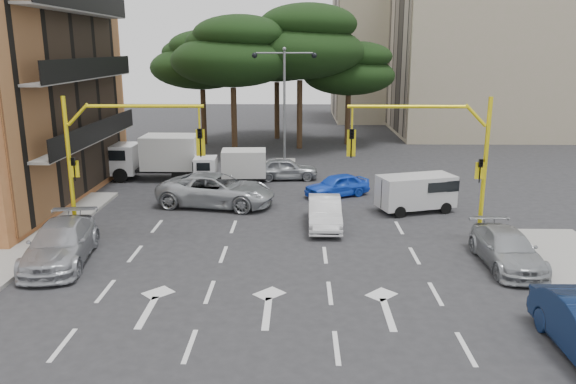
% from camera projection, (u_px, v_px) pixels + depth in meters
% --- Properties ---
extents(ground, '(120.00, 120.00, 0.00)m').
position_uv_depth(ground, '(274.00, 255.00, 22.04)').
color(ground, '#28282B').
rests_on(ground, ground).
extents(median_strip, '(1.40, 6.00, 0.15)m').
position_uv_depth(median_strip, '(285.00, 168.00, 37.51)').
color(median_strip, gray).
rests_on(median_strip, ground).
extents(apartment_beige_near, '(20.20, 12.15, 18.70)m').
position_uv_depth(apartment_beige_near, '(511.00, 30.00, 50.29)').
color(apartment_beige_near, tan).
rests_on(apartment_beige_near, ground).
extents(apartment_beige_far, '(16.20, 12.15, 16.70)m').
position_uv_depth(apartment_beige_far, '(407.00, 43.00, 62.29)').
color(apartment_beige_far, tan).
rests_on(apartment_beige_far, ground).
extents(pine_left_near, '(9.15, 9.15, 10.23)m').
position_uv_depth(pine_left_near, '(233.00, 51.00, 41.46)').
color(pine_left_near, '#382616').
rests_on(pine_left_near, ground).
extents(pine_center, '(9.98, 9.98, 11.16)m').
position_uv_depth(pine_center, '(301.00, 42.00, 43.13)').
color(pine_center, '#382616').
rests_on(pine_center, ground).
extents(pine_left_far, '(8.32, 8.32, 9.30)m').
position_uv_depth(pine_left_far, '(202.00, 60.00, 45.56)').
color(pine_left_far, '#382616').
rests_on(pine_left_far, ground).
extents(pine_right, '(7.49, 7.49, 8.37)m').
position_uv_depth(pine_right, '(350.00, 69.00, 45.51)').
color(pine_right, '#382616').
rests_on(pine_right, ground).
extents(pine_back, '(9.15, 9.15, 10.23)m').
position_uv_depth(pine_back, '(277.00, 51.00, 48.18)').
color(pine_back, '#382616').
rests_on(pine_back, ground).
extents(signal_mast_right, '(5.79, 0.37, 6.00)m').
position_uv_depth(signal_mast_right, '(442.00, 149.00, 22.86)').
color(signal_mast_right, yellow).
rests_on(signal_mast_right, ground).
extents(signal_mast_left, '(5.79, 0.37, 6.00)m').
position_uv_depth(signal_mast_left, '(111.00, 148.00, 23.12)').
color(signal_mast_left, yellow).
rests_on(signal_mast_left, ground).
extents(street_lamp_center, '(4.16, 0.36, 7.77)m').
position_uv_depth(street_lamp_center, '(284.00, 87.00, 36.16)').
color(street_lamp_center, slate).
rests_on(street_lamp_center, median_strip).
extents(car_white_hatch, '(1.47, 4.14, 1.36)m').
position_uv_depth(car_white_hatch, '(325.00, 212.00, 25.31)').
color(car_white_hatch, silver).
rests_on(car_white_hatch, ground).
extents(car_blue_compact, '(3.88, 3.00, 1.23)m').
position_uv_depth(car_blue_compact, '(337.00, 185.00, 30.54)').
color(car_blue_compact, blue).
rests_on(car_blue_compact, ground).
extents(car_silver_wagon, '(2.83, 5.44, 1.51)m').
position_uv_depth(car_silver_wagon, '(61.00, 243.00, 21.09)').
color(car_silver_wagon, '#A4A6AC').
rests_on(car_silver_wagon, ground).
extents(car_silver_cross_a, '(6.34, 3.77, 1.65)m').
position_uv_depth(car_silver_cross_a, '(217.00, 190.00, 28.67)').
color(car_silver_cross_a, '#AEB2B6').
rests_on(car_silver_cross_a, ground).
extents(car_silver_cross_b, '(4.10, 1.97, 1.35)m').
position_uv_depth(car_silver_cross_b, '(285.00, 169.00, 34.45)').
color(car_silver_cross_b, '#9EA1A5').
rests_on(car_silver_cross_b, ground).
extents(car_silver_parked, '(1.90, 4.54, 1.31)m').
position_uv_depth(car_silver_parked, '(507.00, 249.00, 20.80)').
color(car_silver_parked, '#999DA1').
rests_on(car_silver_parked, ground).
extents(van_white, '(4.04, 2.70, 1.85)m').
position_uv_depth(van_white, '(416.00, 193.00, 27.65)').
color(van_white, silver).
rests_on(van_white, ground).
extents(box_truck_a, '(5.59, 2.42, 2.73)m').
position_uv_depth(box_truck_a, '(155.00, 157.00, 34.33)').
color(box_truck_a, silver).
rests_on(box_truck_a, ground).
extents(box_truck_b, '(4.36, 2.04, 2.09)m').
position_uv_depth(box_truck_b, '(231.00, 168.00, 32.96)').
color(box_truck_b, white).
rests_on(box_truck_b, ground).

